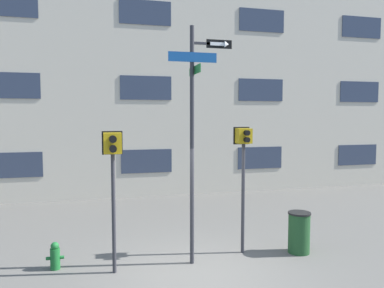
{
  "coord_description": "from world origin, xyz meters",
  "views": [
    {
      "loc": [
        -1.88,
        -7.04,
        3.19
      ],
      "look_at": [
        0.08,
        0.62,
        2.59
      ],
      "focal_mm": 35.0,
      "sensor_mm": 36.0,
      "label": 1
    }
  ],
  "objects_px": {
    "trash_bin": "(299,232)",
    "pedestrian_signal_left": "(113,161)",
    "street_sign_pole": "(195,125)",
    "fire_hydrant": "(55,256)",
    "pedestrian_signal_right": "(244,156)"
  },
  "relations": [
    {
      "from": "trash_bin",
      "to": "pedestrian_signal_left",
      "type": "bearing_deg",
      "value": -178.91
    },
    {
      "from": "street_sign_pole",
      "to": "trash_bin",
      "type": "relative_size",
      "value": 5.28
    },
    {
      "from": "street_sign_pole",
      "to": "fire_hydrant",
      "type": "distance_m",
      "value": 4.0
    },
    {
      "from": "pedestrian_signal_left",
      "to": "trash_bin",
      "type": "xyz_separation_m",
      "value": [
        4.23,
        0.08,
        -1.81
      ]
    },
    {
      "from": "pedestrian_signal_right",
      "to": "trash_bin",
      "type": "relative_size",
      "value": 3.06
    },
    {
      "from": "street_sign_pole",
      "to": "pedestrian_signal_left",
      "type": "bearing_deg",
      "value": -177.1
    },
    {
      "from": "fire_hydrant",
      "to": "pedestrian_signal_left",
      "type": "bearing_deg",
      "value": -22.24
    },
    {
      "from": "street_sign_pole",
      "to": "pedestrian_signal_left",
      "type": "height_order",
      "value": "street_sign_pole"
    },
    {
      "from": "pedestrian_signal_left",
      "to": "trash_bin",
      "type": "bearing_deg",
      "value": 1.09
    },
    {
      "from": "street_sign_pole",
      "to": "fire_hydrant",
      "type": "bearing_deg",
      "value": 172.17
    },
    {
      "from": "street_sign_pole",
      "to": "pedestrian_signal_right",
      "type": "relative_size",
      "value": 1.72
    },
    {
      "from": "street_sign_pole",
      "to": "trash_bin",
      "type": "xyz_separation_m",
      "value": [
        2.51,
        -0.01,
        -2.51
      ]
    },
    {
      "from": "pedestrian_signal_left",
      "to": "pedestrian_signal_right",
      "type": "distance_m",
      "value": 2.99
    },
    {
      "from": "pedestrian_signal_left",
      "to": "trash_bin",
      "type": "distance_m",
      "value": 4.6
    },
    {
      "from": "pedestrian_signal_right",
      "to": "fire_hydrant",
      "type": "distance_m",
      "value": 4.61
    }
  ]
}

